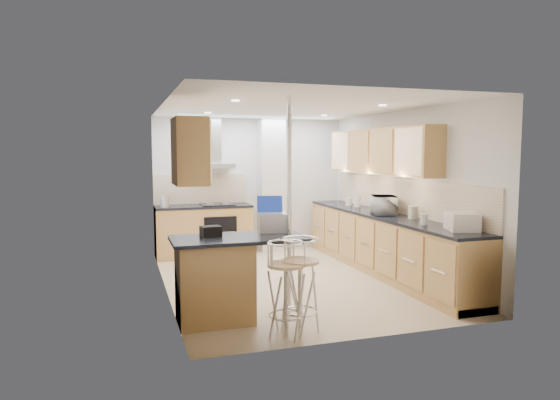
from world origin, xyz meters
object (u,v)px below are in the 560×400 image
object	(u,v)px
laptop	(272,223)
bar_stool_near	(286,289)
microwave	(384,205)
bread_bin	(462,221)
bar_stool_end	(300,285)

from	to	relation	value
laptop	bar_stool_near	size ratio (longest dim) A/B	0.32
laptop	microwave	bearing A→B (deg)	39.10
bar_stool_near	microwave	bearing A→B (deg)	54.66
microwave	bread_bin	world-z (taller)	microwave
bar_stool_near	bar_stool_end	size ratio (longest dim) A/B	0.98
bar_stool_near	bread_bin	size ratio (longest dim) A/B	2.35
bar_stool_end	laptop	bearing A→B (deg)	46.15
microwave	bread_bin	distance (m)	1.68
microwave	bread_bin	bearing A→B (deg)	-156.58
bar_stool_near	bread_bin	distance (m)	2.48
bar_stool_near	bar_stool_end	distance (m)	0.18
microwave	laptop	size ratio (longest dim) A/B	1.62
bar_stool_near	bread_bin	world-z (taller)	bread_bin
bar_stool_near	bread_bin	xyz separation A→B (m)	(2.39, 0.38, 0.54)
microwave	laptop	xyz separation A→B (m)	(-2.15, -1.20, -0.01)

